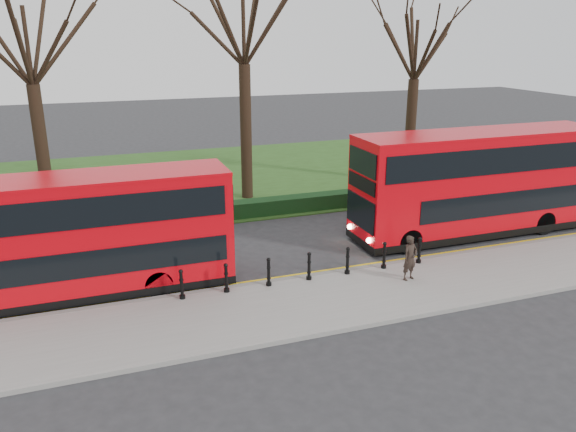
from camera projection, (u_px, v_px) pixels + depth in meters
name	position (u px, v px, depth m)	size (l,w,h in m)	color
ground	(268.00, 273.00, 21.14)	(120.00, 120.00, 0.00)	#28282B
pavement	(296.00, 306.00, 18.43)	(60.00, 4.00, 0.15)	gray
kerb	(277.00, 282.00, 20.22)	(60.00, 0.25, 0.16)	slate
grass_verge	(194.00, 179.00, 34.55)	(60.00, 18.00, 0.06)	#274818
hedge	(225.00, 211.00, 27.10)	(60.00, 0.90, 0.80)	black
yellow_line_outer	(274.00, 280.00, 20.51)	(60.00, 0.10, 0.01)	yellow
yellow_line_inner	(272.00, 278.00, 20.69)	(60.00, 0.10, 0.01)	yellow
tree_left	(26.00, 37.00, 24.90)	(7.43, 7.43, 11.60)	black
tree_mid	(243.00, 16.00, 27.80)	(8.25, 8.25, 12.90)	black
tree_right	(416.00, 43.00, 31.42)	(7.08, 7.08, 11.07)	black
bollard_row	(309.00, 266.00, 20.08)	(9.27, 0.15, 1.00)	black
bus_lead	(73.00, 238.00, 18.71)	(10.49, 2.41, 4.17)	red
bus_rear	(479.00, 183.00, 24.64)	(11.55, 2.65, 4.60)	red
pedestrian	(410.00, 258.00, 19.99)	(0.60, 0.40, 1.66)	#2C211B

